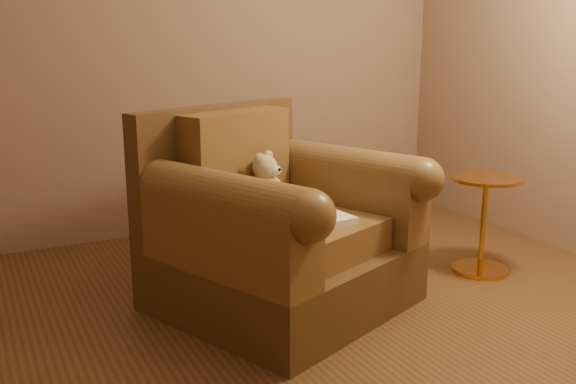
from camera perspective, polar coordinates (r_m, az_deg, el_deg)
name	(u,v)px	position (r m, az deg, el deg)	size (l,w,h in m)	color
floor	(337,342)	(2.99, 4.40, -13.14)	(4.00, 4.00, 0.00)	brown
armchair	(276,231)	(3.27, -1.09, -3.47)	(1.42, 1.39, 0.99)	#4F361A
teddy_bear	(270,187)	(3.31, -1.64, 0.44)	(0.23, 0.25, 0.31)	tan
guidebook	(307,221)	(3.05, 1.71, -2.61)	(0.45, 0.30, 0.03)	beige
side_table	(483,221)	(3.88, 16.97, -2.50)	(0.41, 0.41, 0.57)	gold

